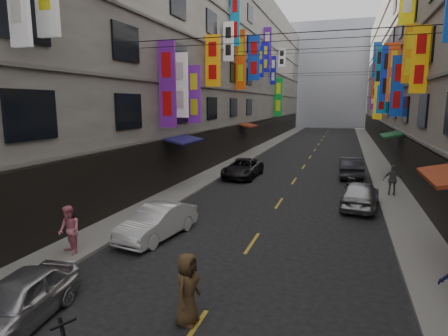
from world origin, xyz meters
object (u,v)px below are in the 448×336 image
Objects in this scene: car_left_far at (243,168)px; car_right_mid at (360,195)px; pedestrian_rfar at (393,180)px; car_left_near at (17,301)px; scooter_far_right at (352,185)px; pedestrian_lfar at (69,230)px; car_left_mid at (157,222)px; car_right_far at (351,167)px; pedestrian_crossing at (187,289)px.

car_right_mid is at bearing -36.92° from car_left_far.
pedestrian_rfar is (1.79, 2.92, 0.28)m from car_right_mid.
car_left_far is (0.35, 19.01, 0.04)m from car_left_near.
pedestrian_lfar is at bearing 38.85° from scooter_far_right.
pedestrian_rfar reaches higher than car_left_mid.
car_right_mid is at bearing 90.62° from car_right_far.
pedestrian_crossing is at bearing 10.81° from car_left_near.
car_right_far reaches higher than car_right_mid.
pedestrian_rfar is (9.46, 9.77, 0.33)m from car_left_mid.
pedestrian_rfar is at bearing -114.47° from car_right_mid.
car_left_near is 19.01m from car_left_far.
car_left_far is 15.45m from pedestrian_lfar.
scooter_far_right is at bearing -77.19° from car_right_mid.
car_right_mid is 12.57m from pedestrian_crossing.
car_right_far is at bearing -104.95° from scooter_far_right.
scooter_far_right is 15.63m from pedestrian_crossing.
car_right_far is at bearing -66.93° from pedestrian_rfar.
pedestrian_rfar is (2.12, -0.37, 0.53)m from scooter_far_right.
pedestrian_rfar is 15.93m from pedestrian_crossing.
pedestrian_crossing is (3.76, 1.32, 0.26)m from car_left_near.
pedestrian_lfar is 16.83m from pedestrian_rfar.
car_right_mid is 3.44m from pedestrian_rfar.
car_left_near is 15.39m from car_right_mid.
scooter_far_right is 0.45× the size of car_left_mid.
pedestrian_rfar reaches higher than pedestrian_lfar.
car_left_far is at bearing -16.43° from pedestrian_rfar.
car_left_near is at bearing 65.71° from car_right_mid.
car_right_far is at bearing 61.76° from car_left_near.
pedestrian_crossing reaches higher than car_right_far.
car_left_far is (0.02, 12.71, 0.01)m from car_left_mid.
car_left_near is 3.99m from pedestrian_crossing.
pedestrian_crossing is at bearing -78.55° from car_left_far.
car_left_far is at bearing -30.43° from car_right_mid.
car_left_mid is at bearing -89.53° from car_left_far.
car_right_mid is at bearing 50.26° from car_left_mid.
car_left_mid reaches higher than scooter_far_right.
car_right_mid is 2.45× the size of pedestrian_lfar.
car_right_far reaches higher than car_left_far.
scooter_far_right is 0.43× the size of car_right_mid.
scooter_far_right is 1.01× the size of pedestrian_crossing.
car_right_far is at bearing -7.21° from pedestrian_crossing.
pedestrian_crossing reaches higher than car_left_far.
car_right_far is 20.36m from pedestrian_crossing.
car_right_far is (-0.01, 4.87, 0.28)m from scooter_far_right.
pedestrian_crossing is (3.43, -4.98, 0.23)m from car_left_mid.
pedestrian_lfar is (-1.94, -2.60, 0.32)m from car_left_mid.
car_left_near is 22.64m from car_right_far.
car_right_mid is (8.00, 13.14, 0.09)m from car_left_near.
car_left_mid is at bearing 78.49° from car_left_near.
car_left_mid is 16.70m from car_right_far.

